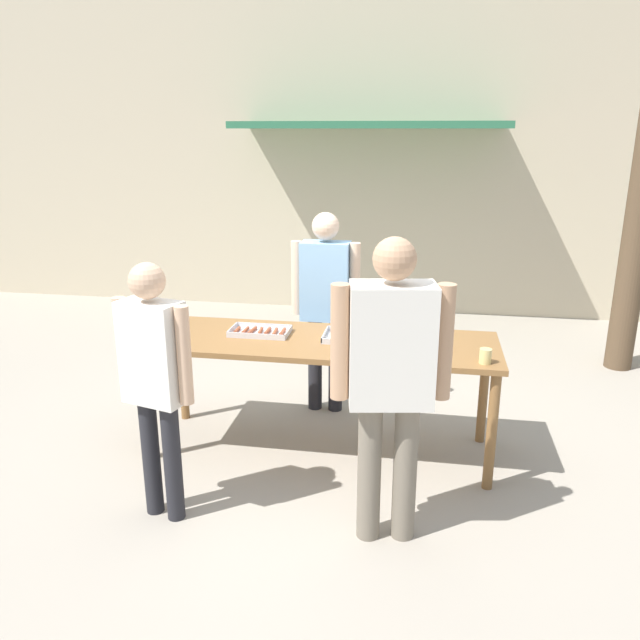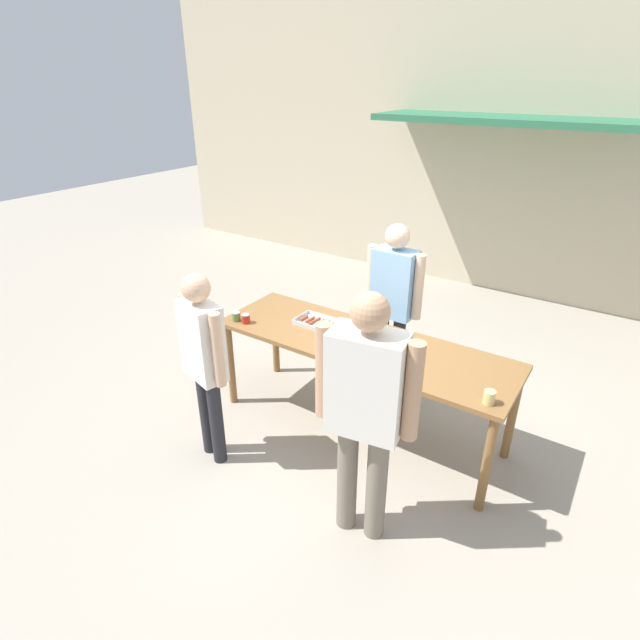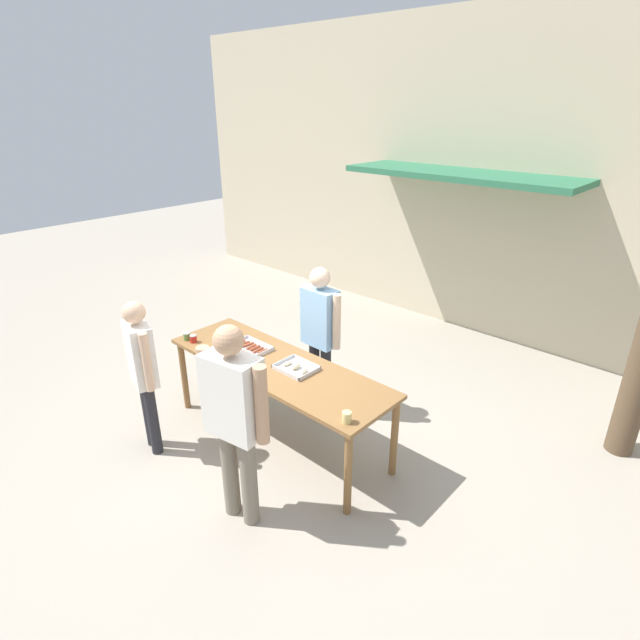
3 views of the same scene
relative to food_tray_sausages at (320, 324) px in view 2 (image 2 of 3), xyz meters
The scene contains 11 objects.
ground_plane 1.01m from the food_tray_sausages, ahead, with size 24.00×24.00×0.00m, color #A39989.
building_facade_back 4.17m from the food_tray_sausages, 83.28° to the left, with size 12.00×1.11×4.50m.
serving_table 0.48m from the food_tray_sausages, ahead, with size 2.57×0.81×0.89m.
food_tray_sausages is the anchor object (origin of this frame).
food_tray_buns 0.68m from the food_tray_sausages, ahead, with size 0.38×0.31×0.06m.
condiment_jar_mustard 0.77m from the food_tray_sausages, 153.04° to the right, with size 0.07×0.07×0.08m.
condiment_jar_ketchup 0.67m from the food_tray_sausages, 150.20° to the right, with size 0.07×0.07×0.08m.
beer_cup 1.64m from the food_tray_sausages, 12.15° to the right, with size 0.08×0.08×0.10m.
person_server_behind_table 0.78m from the food_tray_sausages, 60.01° to the left, with size 0.58×0.23×1.72m.
person_customer_holding_hotdog 1.12m from the food_tray_sausages, 109.04° to the right, with size 0.52×0.29×1.64m.
person_customer_with_cup 1.47m from the food_tray_sausages, 45.30° to the right, with size 0.67×0.33×1.82m.
Camera 2 is at (1.74, -3.25, 2.90)m, focal length 28.00 mm.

